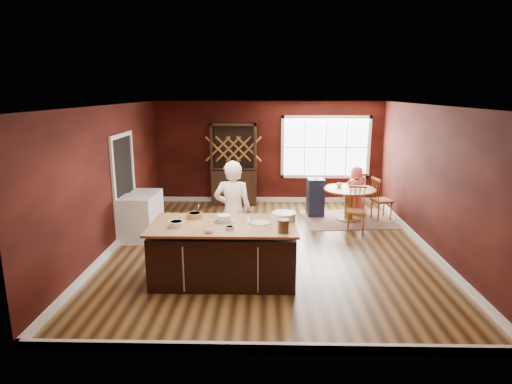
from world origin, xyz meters
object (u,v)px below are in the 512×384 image
seated_woman (356,190)px  chair_south (356,209)px  chair_north (356,192)px  chair_east (382,198)px  toddler (316,183)px  dryer (146,211)px  baker (233,212)px  high_chair (315,196)px  washer (138,219)px  hutch (234,164)px  dining_table (349,198)px  layer_cake (224,219)px  kitchen_island (224,253)px

seated_woman → chair_south: bearing=67.3°
chair_south → chair_north: (0.30, 1.60, 0.01)m
chair_east → chair_south: size_ratio=1.03×
toddler → dryer: (-3.76, -1.27, -0.37)m
baker → chair_north: size_ratio=1.81×
high_chair → washer: bearing=-158.7°
chair_south → high_chair: chair_south is taller
toddler → hutch: hutch is taller
dining_table → chair_north: chair_north is taller
toddler → seated_woman: bearing=8.0°
toddler → dining_table: bearing=-25.0°
high_chair → toddler: bearing=93.0°
dining_table → seated_woman: (0.24, 0.49, 0.06)m
baker → chair_north: baker is taller
chair_north → seated_woman: 0.28m
layer_cake → chair_south: size_ratio=0.31×
dining_table → layer_cake: (-2.61, -3.24, 0.45)m
dryer → hutch: bearing=53.2°
kitchen_island → baker: baker is taller
kitchen_island → seated_woman: seated_woman is taller
kitchen_island → dryer: 3.06m
high_chair → washer: 4.20m
dining_table → chair_east: (0.78, 0.06, -0.03)m
chair_north → washer: size_ratio=1.10×
chair_north → seated_woman: (-0.06, -0.26, 0.09)m
hutch → chair_north: bearing=-11.6°
chair_north → washer: 5.33m
chair_east → dryer: chair_east is taller
baker → toddler: (1.76, 2.93, -0.09)m
kitchen_island → baker: 0.87m
chair_east → washer: size_ratio=1.11×
chair_north → dryer: size_ratio=1.14×
baker → chair_east: baker is taller
high_chair → chair_north: bearing=17.2°
seated_woman → hutch: hutch is taller
chair_north → toddler: (-1.05, -0.40, 0.31)m
washer → high_chair: bearing=26.5°
chair_south → seated_woman: seated_woman is taller
baker → chair_south: baker is taller
seated_woman → hutch: (-3.03, 0.89, 0.48)m
hutch → washer: (-1.72, -2.94, -0.62)m
baker → chair_north: (2.81, 3.33, -0.40)m
seated_woman → dryer: 4.96m
baker → toddler: 3.42m
chair_north → hutch: size_ratio=0.47×
toddler → washer: bearing=-153.1°
dining_table → toddler: toddler is taller
kitchen_island → washer: 2.59m
high_chair → dryer: bearing=-167.0°
kitchen_island → chair_east: size_ratio=2.29×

